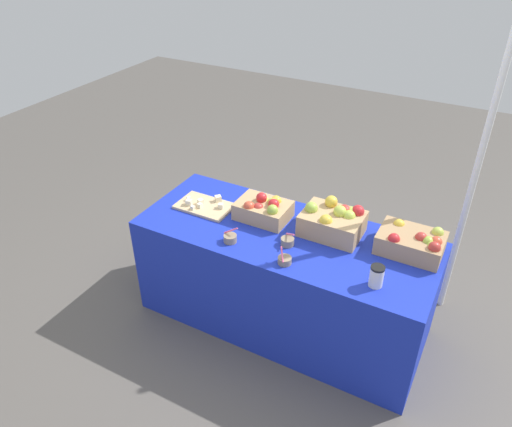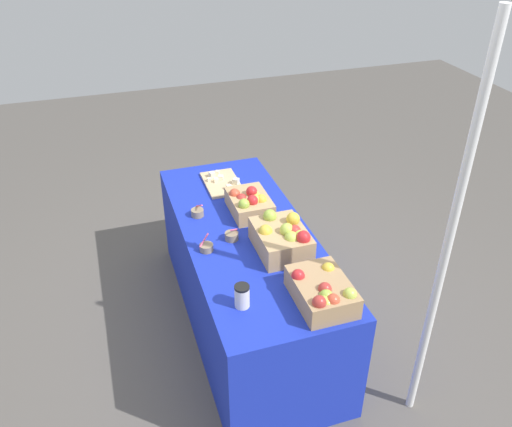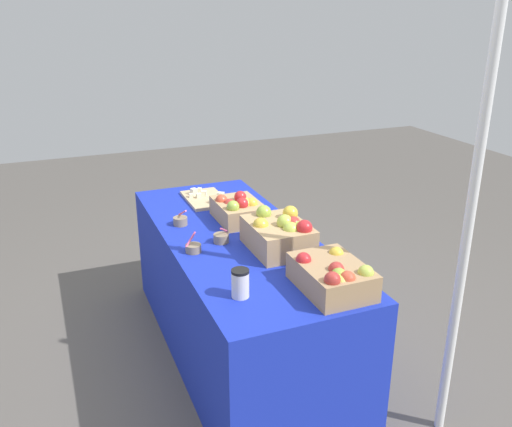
{
  "view_description": "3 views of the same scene",
  "coord_description": "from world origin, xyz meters",
  "px_view_note": "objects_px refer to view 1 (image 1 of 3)",
  "views": [
    {
      "loc": [
        1.04,
        -2.32,
        2.52
      ],
      "look_at": [
        -0.19,
        -0.04,
        0.85
      ],
      "focal_mm": 34.51,
      "sensor_mm": 36.0,
      "label": 1
    },
    {
      "loc": [
        2.56,
        -0.77,
        2.55
      ],
      "look_at": [
        -0.02,
        0.07,
        0.84
      ],
      "focal_mm": 36.83,
      "sensor_mm": 36.0,
      "label": 2
    },
    {
      "loc": [
        2.59,
        -0.93,
        1.91
      ],
      "look_at": [
        0.15,
        0.05,
        0.91
      ],
      "focal_mm": 38.27,
      "sensor_mm": 36.0,
      "label": 3
    }
  ],
  "objects_px": {
    "coffee_cup": "(377,276)",
    "tent_pole": "(476,171)",
    "cutting_board_front": "(205,206)",
    "sample_bowl_near": "(230,238)",
    "apple_crate_left": "(413,242)",
    "apple_crate_middle": "(334,221)",
    "apple_crate_right": "(263,209)",
    "sample_bowl_mid": "(285,260)",
    "sample_bowl_far": "(288,241)"
  },
  "relations": [
    {
      "from": "sample_bowl_far",
      "to": "coffee_cup",
      "type": "height_order",
      "value": "coffee_cup"
    },
    {
      "from": "apple_crate_right",
      "to": "sample_bowl_mid",
      "type": "relative_size",
      "value": 3.53
    },
    {
      "from": "apple_crate_middle",
      "to": "sample_bowl_near",
      "type": "height_order",
      "value": "apple_crate_middle"
    },
    {
      "from": "cutting_board_front",
      "to": "sample_bowl_near",
      "type": "bearing_deg",
      "value": -35.86
    },
    {
      "from": "coffee_cup",
      "to": "tent_pole",
      "type": "distance_m",
      "value": 1.0
    },
    {
      "from": "sample_bowl_far",
      "to": "coffee_cup",
      "type": "distance_m",
      "value": 0.59
    },
    {
      "from": "sample_bowl_far",
      "to": "coffee_cup",
      "type": "bearing_deg",
      "value": -10.64
    },
    {
      "from": "apple_crate_left",
      "to": "tent_pole",
      "type": "relative_size",
      "value": 0.17
    },
    {
      "from": "coffee_cup",
      "to": "tent_pole",
      "type": "bearing_deg",
      "value": 70.71
    },
    {
      "from": "cutting_board_front",
      "to": "coffee_cup",
      "type": "distance_m",
      "value": 1.28
    },
    {
      "from": "apple_crate_left",
      "to": "apple_crate_middle",
      "type": "bearing_deg",
      "value": -175.89
    },
    {
      "from": "sample_bowl_far",
      "to": "apple_crate_left",
      "type": "bearing_deg",
      "value": 22.61
    },
    {
      "from": "sample_bowl_near",
      "to": "tent_pole",
      "type": "xyz_separation_m",
      "value": [
        1.22,
        0.93,
        0.33
      ]
    },
    {
      "from": "apple_crate_middle",
      "to": "tent_pole",
      "type": "distance_m",
      "value": 0.93
    },
    {
      "from": "apple_crate_right",
      "to": "tent_pole",
      "type": "relative_size",
      "value": 0.16
    },
    {
      "from": "sample_bowl_near",
      "to": "coffee_cup",
      "type": "relative_size",
      "value": 0.78
    },
    {
      "from": "apple_crate_middle",
      "to": "sample_bowl_mid",
      "type": "height_order",
      "value": "apple_crate_middle"
    },
    {
      "from": "cutting_board_front",
      "to": "apple_crate_middle",
      "type": "bearing_deg",
      "value": 8.32
    },
    {
      "from": "sample_bowl_near",
      "to": "coffee_cup",
      "type": "xyz_separation_m",
      "value": [
        0.9,
        0.03,
        0.04
      ]
    },
    {
      "from": "apple_crate_left",
      "to": "sample_bowl_far",
      "type": "relative_size",
      "value": 3.64
    },
    {
      "from": "coffee_cup",
      "to": "tent_pole",
      "type": "relative_size",
      "value": 0.06
    },
    {
      "from": "cutting_board_front",
      "to": "apple_crate_left",
      "type": "bearing_deg",
      "value": 6.83
    },
    {
      "from": "tent_pole",
      "to": "sample_bowl_far",
      "type": "bearing_deg",
      "value": -138.37
    },
    {
      "from": "apple_crate_middle",
      "to": "tent_pole",
      "type": "relative_size",
      "value": 0.17
    },
    {
      "from": "apple_crate_middle",
      "to": "sample_bowl_far",
      "type": "height_order",
      "value": "apple_crate_middle"
    },
    {
      "from": "cutting_board_front",
      "to": "sample_bowl_mid",
      "type": "relative_size",
      "value": 3.88
    },
    {
      "from": "cutting_board_front",
      "to": "coffee_cup",
      "type": "bearing_deg",
      "value": -10.34
    },
    {
      "from": "sample_bowl_mid",
      "to": "sample_bowl_far",
      "type": "height_order",
      "value": "sample_bowl_far"
    },
    {
      "from": "cutting_board_front",
      "to": "sample_bowl_near",
      "type": "relative_size",
      "value": 3.78
    },
    {
      "from": "cutting_board_front",
      "to": "tent_pole",
      "type": "height_order",
      "value": "tent_pole"
    },
    {
      "from": "apple_crate_right",
      "to": "cutting_board_front",
      "type": "bearing_deg",
      "value": -170.14
    },
    {
      "from": "tent_pole",
      "to": "sample_bowl_near",
      "type": "bearing_deg",
      "value": -142.54
    },
    {
      "from": "sample_bowl_near",
      "to": "sample_bowl_far",
      "type": "height_order",
      "value": "sample_bowl_far"
    },
    {
      "from": "apple_crate_middle",
      "to": "tent_pole",
      "type": "bearing_deg",
      "value": 38.03
    },
    {
      "from": "cutting_board_front",
      "to": "sample_bowl_near",
      "type": "height_order",
      "value": "sample_bowl_near"
    },
    {
      "from": "sample_bowl_near",
      "to": "apple_crate_left",
      "type": "bearing_deg",
      "value": 22.76
    },
    {
      "from": "apple_crate_right",
      "to": "cutting_board_front",
      "type": "height_order",
      "value": "apple_crate_right"
    },
    {
      "from": "apple_crate_left",
      "to": "cutting_board_front",
      "type": "relative_size",
      "value": 1.0
    },
    {
      "from": "sample_bowl_near",
      "to": "apple_crate_middle",
      "type": "bearing_deg",
      "value": 36.67
    },
    {
      "from": "sample_bowl_near",
      "to": "coffee_cup",
      "type": "distance_m",
      "value": 0.9
    },
    {
      "from": "apple_crate_right",
      "to": "coffee_cup",
      "type": "height_order",
      "value": "apple_crate_right"
    },
    {
      "from": "apple_crate_right",
      "to": "sample_bowl_near",
      "type": "height_order",
      "value": "apple_crate_right"
    },
    {
      "from": "cutting_board_front",
      "to": "sample_bowl_far",
      "type": "distance_m",
      "value": 0.69
    },
    {
      "from": "sample_bowl_far",
      "to": "tent_pole",
      "type": "distance_m",
      "value": 1.24
    },
    {
      "from": "coffee_cup",
      "to": "apple_crate_left",
      "type": "bearing_deg",
      "value": 75.5
    },
    {
      "from": "sample_bowl_mid",
      "to": "coffee_cup",
      "type": "relative_size",
      "value": 0.76
    },
    {
      "from": "sample_bowl_far",
      "to": "sample_bowl_near",
      "type": "bearing_deg",
      "value": -156.94
    },
    {
      "from": "coffee_cup",
      "to": "tent_pole",
      "type": "height_order",
      "value": "tent_pole"
    },
    {
      "from": "apple_crate_left",
      "to": "apple_crate_right",
      "type": "distance_m",
      "value": 0.95
    },
    {
      "from": "apple_crate_middle",
      "to": "apple_crate_right",
      "type": "bearing_deg",
      "value": -173.07
    }
  ]
}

